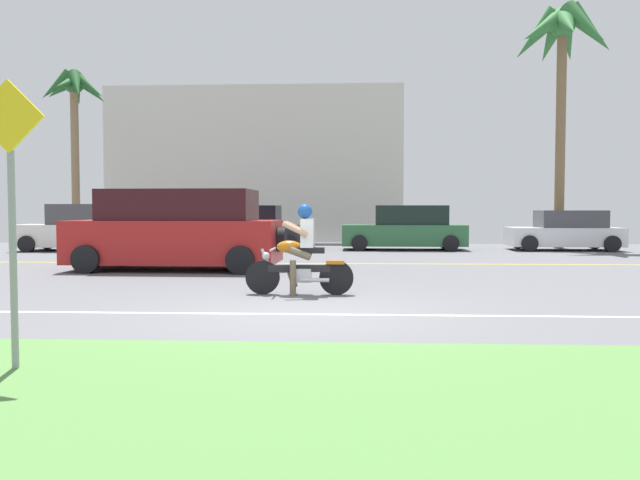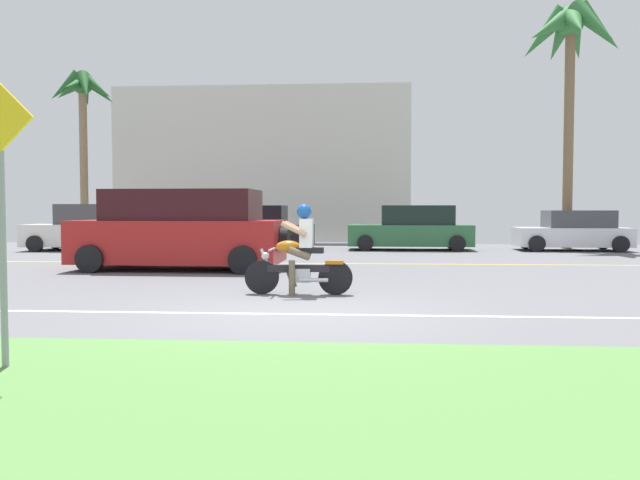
# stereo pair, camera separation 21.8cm
# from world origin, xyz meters

# --- Properties ---
(ground) EXTENTS (56.00, 30.00, 0.04)m
(ground) POSITION_xyz_m (0.00, 3.00, -0.02)
(ground) COLOR slate
(grass_median) EXTENTS (56.00, 3.80, 0.06)m
(grass_median) POSITION_xyz_m (0.00, -4.10, 0.03)
(grass_median) COLOR #548442
(grass_median) RESTS_ON ground
(lane_line_near) EXTENTS (50.40, 0.12, 0.01)m
(lane_line_near) POSITION_xyz_m (0.00, -0.15, 0.00)
(lane_line_near) COLOR silver
(lane_line_near) RESTS_ON ground
(lane_line_far) EXTENTS (50.40, 0.12, 0.01)m
(lane_line_far) POSITION_xyz_m (0.00, 7.96, 0.00)
(lane_line_far) COLOR yellow
(lane_line_far) RESTS_ON ground
(motorcyclist) EXTENTS (1.83, 0.60, 1.53)m
(motorcyclist) POSITION_xyz_m (-0.15, 1.86, 0.65)
(motorcyclist) COLOR black
(motorcyclist) RESTS_ON ground
(suv_nearby) EXTENTS (5.11, 2.34, 1.91)m
(suv_nearby) POSITION_xyz_m (-3.45, 6.12, 0.93)
(suv_nearby) COLOR #AD1E1E
(suv_nearby) RESTS_ON ground
(parked_car_0) EXTENTS (4.46, 2.14, 1.63)m
(parked_car_0) POSITION_xyz_m (-8.68, 12.88, 0.76)
(parked_car_0) COLOR white
(parked_car_0) RESTS_ON ground
(parked_car_1) EXTENTS (3.71, 1.91, 1.59)m
(parked_car_1) POSITION_xyz_m (-2.82, 13.72, 0.74)
(parked_car_1) COLOR #232328
(parked_car_1) RESTS_ON ground
(parked_car_2) EXTENTS (4.39, 1.90, 1.59)m
(parked_car_2) POSITION_xyz_m (2.64, 13.93, 0.74)
(parked_car_2) COLOR #2D663D
(parked_car_2) RESTS_ON ground
(parked_car_3) EXTENTS (3.85, 2.00, 1.41)m
(parked_car_3) POSITION_xyz_m (8.26, 13.93, 0.67)
(parked_car_3) COLOR silver
(parked_car_3) RESTS_ON ground
(palm_tree_0) EXTENTS (2.86, 2.82, 6.99)m
(palm_tree_0) POSITION_xyz_m (-10.32, 15.87, 5.82)
(palm_tree_0) COLOR #846B4C
(palm_tree_0) RESTS_ON ground
(palm_tree_1) EXTENTS (3.94, 4.08, 9.02)m
(palm_tree_1) POSITION_xyz_m (8.43, 15.13, 7.61)
(palm_tree_1) COLOR brown
(palm_tree_1) RESTS_ON ground
(street_sign) EXTENTS (0.62, 0.06, 2.53)m
(street_sign) POSITION_xyz_m (-2.19, -3.40, 1.54)
(street_sign) COLOR gray
(street_sign) RESTS_ON ground
(building_far) EXTENTS (13.39, 4.00, 6.96)m
(building_far) POSITION_xyz_m (-3.74, 21.00, 3.48)
(building_far) COLOR beige
(building_far) RESTS_ON ground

